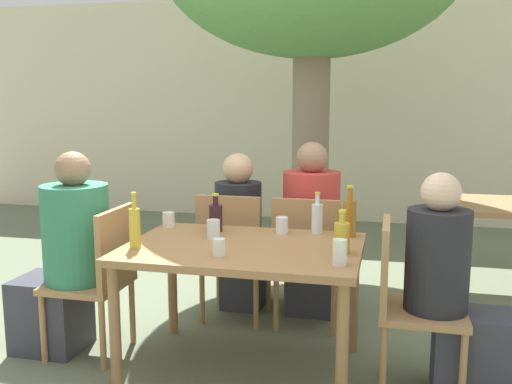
{
  "coord_description": "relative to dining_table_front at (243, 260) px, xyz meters",
  "views": [
    {
      "loc": [
        0.78,
        -2.95,
        1.52
      ],
      "look_at": [
        0.0,
        0.3,
        0.98
      ],
      "focal_mm": 40.0,
      "sensor_mm": 36.0,
      "label": 1
    }
  ],
  "objects": [
    {
      "name": "ground_plane",
      "position": [
        0.0,
        0.0,
        -0.65
      ],
      "size": [
        30.0,
        30.0,
        0.0
      ],
      "primitive_type": "plane",
      "color": "#667056"
    },
    {
      "name": "person_seated_2",
      "position": [
        -0.26,
        0.93,
        -0.13
      ],
      "size": [
        0.33,
        0.56,
        1.16
      ],
      "rotation": [
        0.0,
        0.0,
        3.14
      ],
      "color": "#383842",
      "rests_on": "ground_plane"
    },
    {
      "name": "oil_cruet_3",
      "position": [
        -0.55,
        -0.2,
        0.2
      ],
      "size": [
        0.06,
        0.06,
        0.31
      ],
      "color": "gold",
      "rests_on": "dining_table_front"
    },
    {
      "name": "patio_chair_2",
      "position": [
        -0.26,
        0.69,
        -0.14
      ],
      "size": [
        0.44,
        0.44,
        0.9
      ],
      "rotation": [
        0.0,
        0.0,
        3.14
      ],
      "color": "#A87A4C",
      "rests_on": "ground_plane"
    },
    {
      "name": "drinking_glass_4",
      "position": [
        -0.06,
        -0.24,
        0.13
      ],
      "size": [
        0.07,
        0.07,
        0.09
      ],
      "color": "silver",
      "rests_on": "dining_table_front"
    },
    {
      "name": "person_seated_3",
      "position": [
        0.26,
        0.92,
        -0.08
      ],
      "size": [
        0.39,
        0.59,
        1.25
      ],
      "rotation": [
        0.0,
        0.0,
        3.14
      ],
      "color": "#383842",
      "rests_on": "ground_plane"
    },
    {
      "name": "drinking_glass_1",
      "position": [
        0.15,
        0.32,
        0.13
      ],
      "size": [
        0.07,
        0.07,
        0.1
      ],
      "color": "white",
      "rests_on": "dining_table_front"
    },
    {
      "name": "oil_cruet_1",
      "position": [
        0.54,
        -0.05,
        0.17
      ],
      "size": [
        0.08,
        0.08,
        0.23
      ],
      "color": "gold",
      "rests_on": "dining_table_front"
    },
    {
      "name": "amber_bottle_0",
      "position": [
        0.55,
        0.34,
        0.2
      ],
      "size": [
        0.08,
        0.08,
        0.3
      ],
      "color": "#9E661E",
      "rests_on": "dining_table_front"
    },
    {
      "name": "drinking_glass_3",
      "position": [
        -0.21,
        0.12,
        0.14
      ],
      "size": [
        0.08,
        0.08,
        0.11
      ],
      "color": "white",
      "rests_on": "dining_table_front"
    },
    {
      "name": "drinking_glass_0",
      "position": [
        0.55,
        -0.26,
        0.15
      ],
      "size": [
        0.07,
        0.07,
        0.13
      ],
      "color": "silver",
      "rests_on": "dining_table_front"
    },
    {
      "name": "dining_table_front",
      "position": [
        0.0,
        0.0,
        0.0
      ],
      "size": [
        1.29,
        0.92,
        0.73
      ],
      "color": "#996B42",
      "rests_on": "ground_plane"
    },
    {
      "name": "water_bottle_4",
      "position": [
        0.36,
        0.38,
        0.18
      ],
      "size": [
        0.07,
        0.07,
        0.25
      ],
      "color": "silver",
      "rests_on": "dining_table_front"
    },
    {
      "name": "drinking_glass_2",
      "position": [
        -0.57,
        0.33,
        0.13
      ],
      "size": [
        0.08,
        0.08,
        0.09
      ],
      "color": "silver",
      "rests_on": "dining_table_front"
    },
    {
      "name": "cafe_building_wall",
      "position": [
        0.0,
        4.28,
        0.75
      ],
      "size": [
        10.0,
        0.08,
        2.8
      ],
      "color": "beige",
      "rests_on": "ground_plane"
    },
    {
      "name": "wine_bottle_2",
      "position": [
        -0.25,
        0.29,
        0.17
      ],
      "size": [
        0.08,
        0.08,
        0.23
      ],
      "color": "#331923",
      "rests_on": "dining_table_front"
    },
    {
      "name": "person_seated_0",
      "position": [
        -1.1,
        -0.0,
        -0.09
      ],
      "size": [
        0.6,
        0.39,
        1.23
      ],
      "rotation": [
        0.0,
        0.0,
        -1.57
      ],
      "color": "#383842",
      "rests_on": "ground_plane"
    },
    {
      "name": "patio_chair_3",
      "position": [
        0.26,
        0.69,
        -0.14
      ],
      "size": [
        0.44,
        0.44,
        0.9
      ],
      "rotation": [
        0.0,
        0.0,
        3.14
      ],
      "color": "#A87A4C",
      "rests_on": "ground_plane"
    },
    {
      "name": "patio_chair_0",
      "position": [
        -0.88,
        0.0,
        -0.14
      ],
      "size": [
        0.44,
        0.44,
        0.9
      ],
      "rotation": [
        0.0,
        0.0,
        -1.57
      ],
      "color": "#A87A4C",
      "rests_on": "ground_plane"
    },
    {
      "name": "person_seated_1",
      "position": [
        1.12,
        -0.0,
        -0.13
      ],
      "size": [
        0.56,
        0.32,
        1.17
      ],
      "rotation": [
        0.0,
        0.0,
        1.57
      ],
      "color": "#383842",
      "rests_on": "ground_plane"
    },
    {
      "name": "patio_chair_1",
      "position": [
        0.88,
        0.0,
        -0.14
      ],
      "size": [
        0.44,
        0.44,
        0.9
      ],
      "rotation": [
        0.0,
        0.0,
        1.57
      ],
      "color": "#A87A4C",
      "rests_on": "ground_plane"
    }
  ]
}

